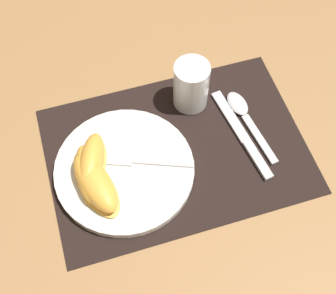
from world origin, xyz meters
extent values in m
plane|color=#A37547|center=(0.00, 0.00, 0.00)|extent=(3.00, 3.00, 0.00)
cube|color=black|center=(0.00, 0.00, 0.00)|extent=(0.47, 0.32, 0.00)
cylinder|color=white|center=(-0.10, -0.02, 0.01)|extent=(0.25, 0.25, 0.02)
cylinder|color=silver|center=(0.06, 0.10, 0.05)|extent=(0.07, 0.07, 0.10)
cylinder|color=yellow|center=(0.06, 0.10, 0.02)|extent=(0.05, 0.05, 0.04)
cube|color=silver|center=(0.13, -0.06, 0.01)|extent=(0.03, 0.08, 0.01)
cube|color=silver|center=(0.12, 0.04, 0.01)|extent=(0.04, 0.13, 0.01)
cube|color=silver|center=(0.15, -0.02, 0.01)|extent=(0.03, 0.11, 0.01)
ellipsoid|color=silver|center=(0.14, 0.06, 0.01)|extent=(0.04, 0.06, 0.01)
cube|color=silver|center=(-0.03, -0.03, 0.02)|extent=(0.11, 0.05, 0.00)
cube|color=silver|center=(-0.12, 0.01, 0.02)|extent=(0.07, 0.05, 0.00)
ellipsoid|color=#F7C656|center=(-0.15, 0.00, 0.02)|extent=(0.08, 0.12, 0.01)
ellipsoid|color=#F9B242|center=(-0.15, 0.00, 0.04)|extent=(0.08, 0.12, 0.05)
ellipsoid|color=#F7C656|center=(-0.17, -0.02, 0.02)|extent=(0.05, 0.12, 0.01)
ellipsoid|color=#F9B242|center=(-0.17, -0.02, 0.04)|extent=(0.04, 0.11, 0.04)
ellipsoid|color=#F7C656|center=(-0.16, -0.04, 0.02)|extent=(0.09, 0.14, 0.01)
ellipsoid|color=#F9B242|center=(-0.16, -0.04, 0.04)|extent=(0.08, 0.13, 0.04)
camera|label=1|loc=(-0.14, -0.40, 0.75)|focal=50.00mm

